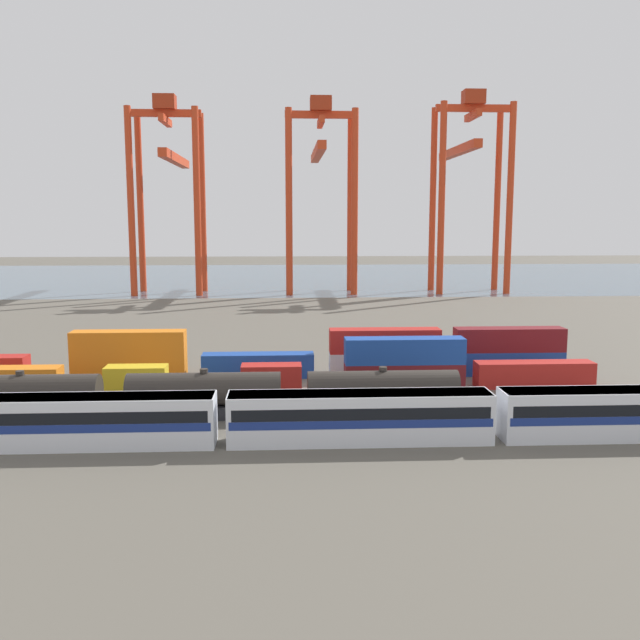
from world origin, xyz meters
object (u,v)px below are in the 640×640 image
Objects in this scene: shipping_container_9 at (258,365)px; gantry_crane_west at (169,176)px; shipping_container_3 at (404,376)px; passenger_train at (360,415)px; shipping_container_12 at (508,363)px; freight_tank_row at (204,395)px; gantry_crane_central at (320,174)px; gantry_crane_east at (468,172)px.

shipping_container_9 is 96.33m from gantry_crane_west.
shipping_container_3 is 0.27× the size of gantry_crane_west.
passenger_train reaches higher than shipping_container_12.
freight_tank_row reaches higher than shipping_container_9.
freight_tank_row is at bearing -98.33° from gantry_crane_central.
shipping_container_9 is 0.27× the size of gantry_crane_west.
shipping_container_9 is at bearing -117.31° from gantry_crane_east.
gantry_crane_west reaches higher than gantry_crane_central.
shipping_container_12 is at bearing 24.77° from shipping_container_3.
shipping_container_3 is (6.35, 16.82, -0.84)m from passenger_train.
gantry_crane_east reaches higher than gantry_crane_central.
shipping_container_12 is at bearing 25.73° from freight_tank_row.
freight_tank_row is 1.00× the size of gantry_crane_central.
freight_tank_row is at bearing -79.50° from gantry_crane_west.
freight_tank_row is at bearing -115.63° from gantry_crane_east.
gantry_crane_east is at bearing 71.48° from passenger_train.
gantry_crane_central is (-3.63, 95.96, 26.09)m from shipping_container_3.
gantry_crane_central is 0.96× the size of gantry_crane_east.
passenger_train is 24.29m from shipping_container_9.
gantry_crane_central is 34.92m from gantry_crane_east.
gantry_crane_central reaches higher than shipping_container_9.
passenger_train is 119.62m from gantry_crane_west.
gantry_crane_central is at bearing 81.67° from freight_tank_row.
passenger_train is at bearing -30.11° from freight_tank_row.
freight_tank_row is 0.96× the size of gantry_crane_east.
shipping_container_9 is (4.06, 15.30, -0.73)m from freight_tank_row.
passenger_train reaches higher than shipping_container_3.
shipping_container_3 is 106.29m from gantry_crane_west.
passenger_train is at bearing -91.38° from gantry_crane_central.
shipping_container_3 is 1.00× the size of shipping_container_12.
gantry_crane_west reaches higher than shipping_container_12.
passenger_train is 5.18× the size of shipping_container_12.
shipping_container_3 is 0.27× the size of gantry_crane_central.
gantry_crane_east is (34.91, -0.47, 0.70)m from gantry_crane_central.
gantry_crane_central is (15.43, 105.41, 25.36)m from freight_tank_row.
gantry_crane_central reaches higher than passenger_train.
freight_tank_row is 0.99× the size of gantry_crane_west.
shipping_container_3 is at bearing 69.32° from passenger_train.
shipping_container_9 is 0.26× the size of gantry_crane_east.
passenger_train is at bearing -110.68° from shipping_container_3.
gantry_crane_east reaches higher than shipping_container_3.
gantry_crane_east reaches higher than gantry_crane_west.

